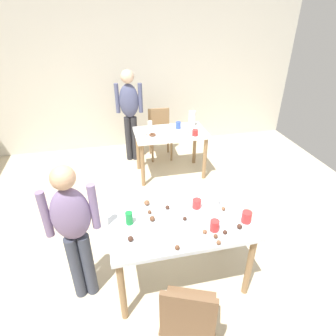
% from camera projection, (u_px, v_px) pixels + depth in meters
% --- Properties ---
extents(ground_plane, '(6.40, 6.40, 0.00)m').
position_uv_depth(ground_plane, '(169.00, 263.00, 3.14)').
color(ground_plane, beige).
extents(wall_back, '(6.40, 0.10, 2.60)m').
position_uv_depth(wall_back, '(130.00, 78.00, 5.19)').
color(wall_back, beige).
rests_on(wall_back, ground_plane).
extents(dining_table_near, '(1.30, 0.71, 0.75)m').
position_uv_depth(dining_table_near, '(181.00, 231.00, 2.64)').
color(dining_table_near, silver).
rests_on(dining_table_near, ground_plane).
extents(dining_table_far, '(1.11, 0.66, 0.75)m').
position_uv_depth(dining_table_far, '(171.00, 139.00, 4.48)').
color(dining_table_far, white).
rests_on(dining_table_far, ground_plane).
extents(chair_near_table, '(0.52, 0.52, 0.87)m').
position_uv_depth(chair_near_table, '(189.00, 317.00, 2.08)').
color(chair_near_table, brown).
rests_on(chair_near_table, ground_plane).
extents(chair_far_table, '(0.42, 0.42, 0.87)m').
position_uv_depth(chair_far_table, '(160.00, 130.00, 5.12)').
color(chair_far_table, olive).
rests_on(chair_far_table, ground_plane).
extents(person_girl_near, '(0.45, 0.21, 1.43)m').
position_uv_depth(person_girl_near, '(73.00, 226.00, 2.40)').
color(person_girl_near, '#383D4C').
rests_on(person_girl_near, ground_plane).
extents(person_adult_far, '(0.46, 0.25, 1.58)m').
position_uv_depth(person_adult_far, '(129.00, 108.00, 4.76)').
color(person_adult_far, '#28282D').
rests_on(person_adult_far, ground_plane).
extents(mixing_bowl, '(0.16, 0.16, 0.09)m').
position_uv_depth(mixing_bowl, '(211.00, 201.00, 2.80)').
color(mixing_bowl, white).
rests_on(mixing_bowl, dining_table_near).
extents(soda_can, '(0.07, 0.07, 0.12)m').
position_uv_depth(soda_can, '(129.00, 218.00, 2.55)').
color(soda_can, '#198438').
rests_on(soda_can, dining_table_near).
extents(fork_near, '(0.17, 0.02, 0.01)m').
position_uv_depth(fork_near, '(152.00, 242.00, 2.37)').
color(fork_near, silver).
rests_on(fork_near, dining_table_near).
extents(cup_near_0, '(0.08, 0.08, 0.10)m').
position_uv_depth(cup_near_0, '(215.00, 226.00, 2.48)').
color(cup_near_0, red).
rests_on(cup_near_0, dining_table_near).
extents(cup_near_1, '(0.08, 0.08, 0.09)m').
position_uv_depth(cup_near_1, '(197.00, 204.00, 2.76)').
color(cup_near_1, red).
rests_on(cup_near_1, dining_table_near).
extents(cup_near_2, '(0.09, 0.09, 0.11)m').
position_uv_depth(cup_near_2, '(247.00, 217.00, 2.57)').
color(cup_near_2, red).
rests_on(cup_near_2, dining_table_near).
extents(cake_ball_0, '(0.04, 0.04, 0.04)m').
position_uv_depth(cake_ball_0, '(168.00, 208.00, 2.75)').
color(cake_ball_0, '#3D2319').
rests_on(cake_ball_0, dining_table_near).
extents(cake_ball_1, '(0.04, 0.04, 0.04)m').
position_uv_depth(cake_ball_1, '(177.00, 248.00, 2.30)').
color(cake_ball_1, brown).
rests_on(cake_ball_1, dining_table_near).
extents(cake_ball_2, '(0.05, 0.05, 0.05)m').
position_uv_depth(cake_ball_2, '(131.00, 239.00, 2.38)').
color(cake_ball_2, '#3D2319').
rests_on(cake_ball_2, dining_table_near).
extents(cake_ball_3, '(0.04, 0.04, 0.04)m').
position_uv_depth(cake_ball_3, '(223.00, 209.00, 2.73)').
color(cake_ball_3, brown).
rests_on(cake_ball_3, dining_table_near).
extents(cake_ball_4, '(0.04, 0.04, 0.04)m').
position_uv_depth(cake_ball_4, '(225.00, 232.00, 2.45)').
color(cake_ball_4, '#3D2319').
rests_on(cake_ball_4, dining_table_near).
extents(cake_ball_5, '(0.04, 0.04, 0.04)m').
position_uv_depth(cake_ball_5, '(150.00, 212.00, 2.69)').
color(cake_ball_5, brown).
rests_on(cake_ball_5, dining_table_near).
extents(cake_ball_6, '(0.04, 0.04, 0.04)m').
position_uv_depth(cake_ball_6, '(185.00, 219.00, 2.61)').
color(cake_ball_6, '#3D2319').
rests_on(cake_ball_6, dining_table_near).
extents(cake_ball_7, '(0.04, 0.04, 0.04)m').
position_uv_depth(cake_ball_7, '(216.00, 236.00, 2.41)').
color(cake_ball_7, brown).
rests_on(cake_ball_7, dining_table_near).
extents(cake_ball_8, '(0.05, 0.05, 0.05)m').
position_uv_depth(cake_ball_8, '(240.00, 226.00, 2.51)').
color(cake_ball_8, '#3D2319').
rests_on(cake_ball_8, dining_table_near).
extents(cake_ball_9, '(0.04, 0.04, 0.04)m').
position_uv_depth(cake_ball_9, '(205.00, 232.00, 2.46)').
color(cake_ball_9, brown).
rests_on(cake_ball_9, dining_table_near).
extents(cake_ball_10, '(0.05, 0.05, 0.05)m').
position_uv_depth(cake_ball_10, '(147.00, 203.00, 2.80)').
color(cake_ball_10, brown).
rests_on(cake_ball_10, dining_table_near).
extents(cake_ball_11, '(0.05, 0.05, 0.05)m').
position_uv_depth(cake_ball_11, '(152.00, 219.00, 2.60)').
color(cake_ball_11, brown).
rests_on(cake_ball_11, dining_table_near).
extents(cake_ball_12, '(0.04, 0.04, 0.04)m').
position_uv_depth(cake_ball_12, '(219.00, 242.00, 2.35)').
color(cake_ball_12, brown).
rests_on(cake_ball_12, dining_table_near).
extents(pitcher_far, '(0.11, 0.11, 0.25)m').
position_uv_depth(pitcher_far, '(192.00, 119.00, 4.57)').
color(pitcher_far, white).
rests_on(pitcher_far, dining_table_far).
extents(cup_far_0, '(0.07, 0.07, 0.10)m').
position_uv_depth(cup_far_0, '(187.00, 133.00, 4.23)').
color(cup_far_0, white).
rests_on(cup_far_0, dining_table_far).
extents(cup_far_1, '(0.07, 0.07, 0.11)m').
position_uv_depth(cup_far_1, '(150.00, 124.00, 4.54)').
color(cup_far_1, white).
rests_on(cup_far_1, dining_table_far).
extents(cup_far_2, '(0.08, 0.08, 0.11)m').
position_uv_depth(cup_far_2, '(178.00, 125.00, 4.50)').
color(cup_far_2, '#3351B2').
rests_on(cup_far_2, dining_table_far).
extents(cup_far_3, '(0.09, 0.09, 0.09)m').
position_uv_depth(cup_far_3, '(195.00, 133.00, 4.26)').
color(cup_far_3, red).
rests_on(cup_far_3, dining_table_far).
extents(donut_far_0, '(0.14, 0.14, 0.04)m').
position_uv_depth(donut_far_0, '(143.00, 133.00, 4.31)').
color(donut_far_0, white).
rests_on(donut_far_0, dining_table_far).
extents(donut_far_1, '(0.10, 0.10, 0.03)m').
position_uv_depth(donut_far_1, '(152.00, 135.00, 4.28)').
color(donut_far_1, brown).
rests_on(donut_far_1, dining_table_far).
extents(donut_far_2, '(0.10, 0.10, 0.03)m').
position_uv_depth(donut_far_2, '(142.00, 130.00, 4.43)').
color(donut_far_2, pink).
rests_on(donut_far_2, dining_table_far).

